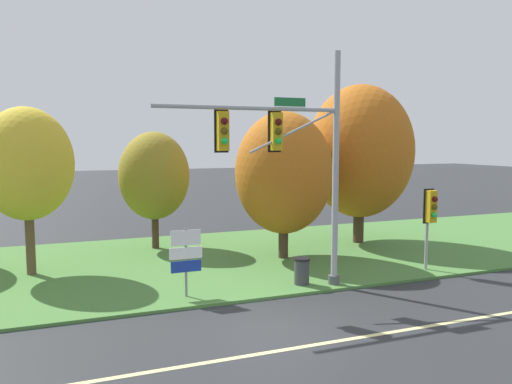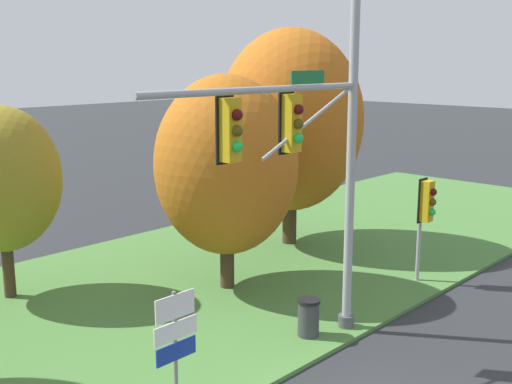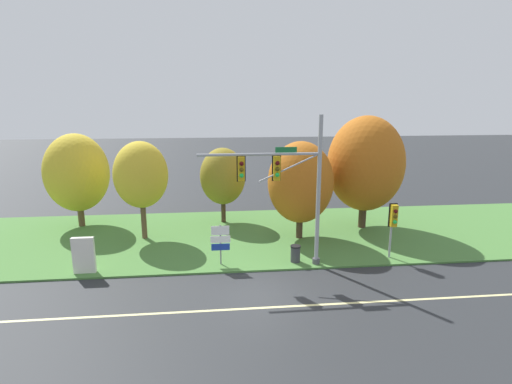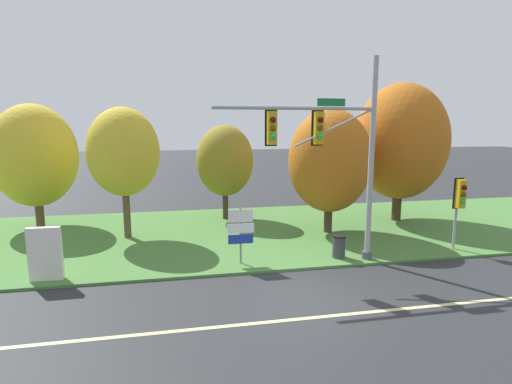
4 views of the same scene
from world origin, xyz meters
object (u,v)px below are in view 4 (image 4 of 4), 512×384
Objects in this scene: tree_left_of_mast at (124,152)px; tree_behind_signpost at (225,161)px; tree_nearest_road at (35,156)px; info_kiosk at (45,254)px; traffic_signal_mast at (333,146)px; route_sign_post at (241,229)px; tree_mid_verge at (330,161)px; tree_tall_centre at (400,142)px; trash_bin at (339,246)px; pedestrian_signal_near_kerb at (460,198)px.

tree_left_of_mast reaches higher than tree_behind_signpost.
info_kiosk is (2.68, -8.22, -2.85)m from tree_nearest_road.
traffic_signal_mast is at bearing -0.52° from info_kiosk.
route_sign_post is 7.99m from tree_behind_signpost.
route_sign_post is at bearing -143.34° from tree_mid_verge.
tree_nearest_road is at bearing 173.05° from tree_tall_centre.
tree_nearest_road is 19.73m from tree_tall_centre.
route_sign_post is 0.36× the size of tree_mid_verge.
tree_behind_signpost is 0.70× the size of tree_tall_centre.
tree_tall_centre is (19.58, -2.39, 0.67)m from tree_nearest_road.
tree_behind_signpost is 6.18m from tree_mid_verge.
traffic_signal_mast is 1.28× the size of tree_mid_verge.
traffic_signal_mast reaches higher than tree_mid_verge.
tree_mid_verge reaches higher than route_sign_post.
tree_nearest_road is 1.20× the size of tree_behind_signpost.
tree_left_of_mast is (4.85, -3.10, 0.33)m from tree_nearest_road.
route_sign_post is 0.36× the size of tree_left_of_mast.
tree_left_of_mast is at bearing 67.04° from info_kiosk.
tree_behind_signpost is at bearing 140.57° from tree_mid_verge.
traffic_signal_mast is 4.19× the size of info_kiosk.
tree_nearest_road is at bearing 149.89° from trash_bin.
tree_nearest_road reaches higher than tree_behind_signpost.
traffic_signal_mast is at bearing -146.36° from trash_bin.
tree_nearest_road is (-19.12, 8.03, 1.50)m from pedestrian_signal_near_kerb.
route_sign_post is at bearing -44.87° from tree_left_of_mast.
tree_nearest_road reaches higher than trash_bin.
tree_behind_signpost is at bearing 111.21° from traffic_signal_mast.
tree_tall_centre reaches higher than route_sign_post.
pedestrian_signal_near_kerb reaches higher than info_kiosk.
tree_mid_verge is at bearing -39.43° from tree_behind_signpost.
route_sign_post is at bearing -39.23° from tree_nearest_road.
trash_bin is (11.03, 0.27, -0.47)m from info_kiosk.
pedestrian_signal_near_kerb is at bearing 0.67° from info_kiosk.
route_sign_post is 6.98m from info_kiosk.
tree_mid_verge is 3.27× the size of info_kiosk.
tree_behind_signpost is 9.90m from tree_tall_centre.
tree_nearest_road reaches higher than tree_left_of_mast.
tree_nearest_road is at bearing 179.20° from tree_behind_signpost.
tree_mid_verge is at bearing -15.38° from tree_nearest_road.
traffic_signal_mast is at bearing -32.28° from tree_nearest_road.
pedestrian_signal_near_kerb is at bearing -22.78° from tree_nearest_road.
route_sign_post is 0.29× the size of tree_tall_centre.
tree_tall_centre is 8.27× the size of trash_bin.
tree_tall_centre is at bearing 28.90° from route_sign_post.
pedestrian_signal_near_kerb is 9.53m from route_sign_post.
route_sign_post is at bearing -92.61° from tree_behind_signpost.
trash_bin is at bearing -1.14° from route_sign_post.
pedestrian_signal_near_kerb is at bearing -42.31° from tree_mid_verge.
tree_tall_centre is (9.58, -2.25, 1.09)m from tree_behind_signpost.
tree_left_of_mast is at bearing -177.23° from tree_tall_centre.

